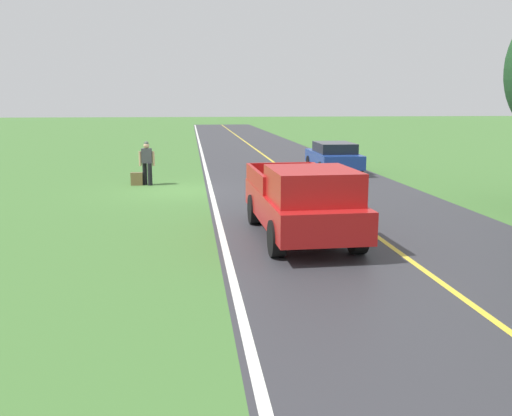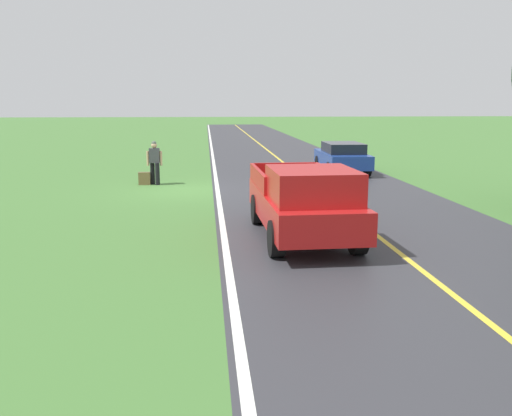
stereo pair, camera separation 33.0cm
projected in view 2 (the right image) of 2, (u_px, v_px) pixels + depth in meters
ground_plane at (187, 190)px, 20.70m from camera, size 200.00×200.00×0.00m
road_surface at (317, 189)px, 21.14m from camera, size 7.97×120.00×0.00m
lane_edge_line at (217, 190)px, 20.80m from camera, size 0.16×117.60×0.00m
lane_centre_line at (317, 188)px, 21.14m from camera, size 0.14×117.60×0.00m
hitchhiker_walking at (155, 160)px, 22.03m from camera, size 0.62×0.51×1.75m
suitcase_carried at (144, 178)px, 22.06m from camera, size 0.46×0.21×0.51m
pickup_truck_passing at (304, 200)px, 13.18m from camera, size 2.21×5.45×1.82m
sedan_near_oncoming at (342, 157)px, 25.73m from camera, size 1.99×4.43×1.41m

